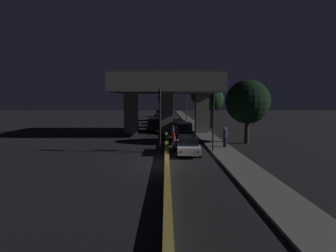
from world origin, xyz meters
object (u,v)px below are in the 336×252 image
Objects in this scene: car_white_lead at (188,144)px; motorcycle_blue_filtering_far at (170,128)px; motorcycle_white_filtering_near at (174,143)px; car_dark_green_fourth at (177,124)px; car_taxi_yellow_third_oncoming at (157,117)px; motorcycle_red_filtering_mid at (173,132)px; car_black_second_oncoming at (157,120)px; car_silver_fourth_oncoming at (159,113)px; pedestrian_on_sidewalk at (225,137)px; car_dark_green_lead_oncoming at (154,124)px; street_lamp at (185,97)px; traffic_light_left_of_median at (160,109)px; car_black_third at (179,127)px; traffic_light_right_of_median at (213,111)px; car_black_second at (185,132)px.

motorcycle_blue_filtering_far is (-1.25, 15.37, -0.18)m from car_white_lead.
motorcycle_blue_filtering_far is (-0.12, 13.65, -0.04)m from motorcycle_white_filtering_near.
car_dark_green_fourth is 1.06× the size of car_taxi_yellow_third_oncoming.
motorcycle_red_filtering_mid is (2.74, -27.30, -0.12)m from car_taxi_yellow_third_oncoming.
car_silver_fourth_oncoming is at bearing 179.94° from car_black_second_oncoming.
car_taxi_yellow_third_oncoming is 2.48× the size of pedestrian_on_sidewalk.
car_black_second_oncoming is (-0.00, 12.10, -0.23)m from car_dark_green_lead_oncoming.
street_lamp reaches higher than car_black_second_oncoming.
traffic_light_left_of_median is 1.19× the size of car_taxi_yellow_third_oncoming.
car_dark_green_lead_oncoming is 34.31m from car_silver_fourth_oncoming.
car_black_third is 0.90× the size of car_dark_green_fourth.
car_black_second_oncoming is (-3.55, 28.22, -0.03)m from car_white_lead.
traffic_light_right_of_median is 2.76× the size of motorcycle_blue_filtering_far.
motorcycle_white_filtering_near is at bearing 175.42° from car_black_third.
motorcycle_white_filtering_near is (2.42, -14.40, -0.34)m from car_dark_green_lead_oncoming.
car_dark_green_lead_oncoming is at bearing -109.18° from street_lamp.
car_black_second reaches higher than car_silver_fourth_oncoming.
car_black_second_oncoming is at bearing 6.63° from motorcycle_blue_filtering_far.
motorcycle_red_filtering_mid is (-1.20, 3.14, -0.42)m from car_black_second.
traffic_light_left_of_median is at bearing 170.81° from car_black_third.
car_white_lead is at bearing -178.59° from car_dark_green_fourth.
car_white_lead is 37.38m from car_taxi_yellow_third_oncoming.
street_lamp reaches higher than car_black_third.
street_lamp reaches higher than motorcycle_blue_filtering_far.
motorcycle_red_filtering_mid is at bearing -4.86° from motorcycle_white_filtering_near.
street_lamp is 13.47m from car_dark_green_fourth.
car_black_second is at bearing 106.57° from traffic_light_right_of_median.
pedestrian_on_sidewalk reaches higher than motorcycle_blue_filtering_far.
traffic_light_left_of_median is at bearing 3.37° from car_silver_fourth_oncoming.
car_black_second_oncoming is at bearing 101.46° from traffic_light_right_of_median.
car_dark_green_fourth is 17.88m from motorcycle_white_filtering_near.
car_dark_green_fourth is 1.13× the size of car_dark_green_lead_oncoming.
motorcycle_white_filtering_near is at bearing -172.15° from pedestrian_on_sidewalk.
traffic_light_right_of_median is 3.57m from pedestrian_on_sidewalk.
car_black_second is 0.97× the size of car_dark_green_lead_oncoming.
car_dark_green_fourth is 2.55× the size of motorcycle_white_filtering_near.
car_white_lead is 1.14× the size of car_dark_green_lead_oncoming.
car_white_lead is 1.07× the size of car_taxi_yellow_third_oncoming.
car_black_third is at bearing 7.36° from car_silver_fourth_oncoming.
car_dark_green_lead_oncoming is at bearing 109.70° from traffic_light_right_of_median.
traffic_light_right_of_median is at bearing -164.64° from motorcycle_red_filtering_mid.
pedestrian_on_sidewalk reaches higher than car_white_lead.
street_lamp reaches higher than car_taxi_yellow_third_oncoming.
traffic_light_left_of_median is 1.12× the size of car_white_lead.
car_black_third is 3.42m from motorcycle_red_filtering_mid.
street_lamp is 4.88× the size of pedestrian_on_sidewalk.
car_silver_fourth_oncoming is 48.60m from pedestrian_on_sidewalk.
car_dark_green_fourth is at bearing 102.22° from pedestrian_on_sidewalk.
car_black_second is at bearing -173.97° from motorcycle_blue_filtering_far.
traffic_light_left_of_median is 1.32× the size of car_black_second.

